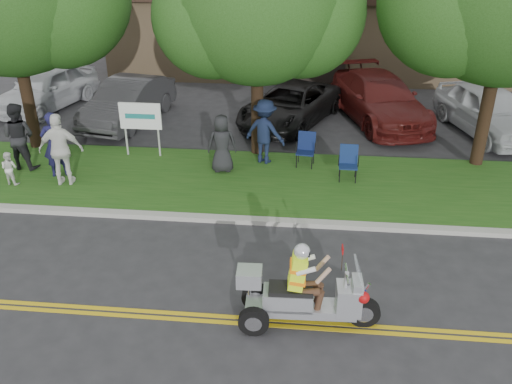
# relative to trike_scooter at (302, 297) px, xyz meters

# --- Properties ---
(ground) EXTENTS (120.00, 120.00, 0.00)m
(ground) POSITION_rel_trike_scooter_xyz_m (-2.05, 0.44, -0.59)
(ground) COLOR #28282B
(ground) RESTS_ON ground
(centerline_near) EXTENTS (60.00, 0.10, 0.01)m
(centerline_near) POSITION_rel_trike_scooter_xyz_m (-2.05, -0.14, -0.58)
(centerline_near) COLOR gold
(centerline_near) RESTS_ON ground
(centerline_far) EXTENTS (60.00, 0.10, 0.01)m
(centerline_far) POSITION_rel_trike_scooter_xyz_m (-2.05, 0.02, -0.58)
(centerline_far) COLOR gold
(centerline_far) RESTS_ON ground
(curb) EXTENTS (60.00, 0.25, 0.12)m
(curb) POSITION_rel_trike_scooter_xyz_m (-2.05, 3.49, -0.53)
(curb) COLOR #A8A89E
(curb) RESTS_ON ground
(grass_verge) EXTENTS (60.00, 4.00, 0.10)m
(grass_verge) POSITION_rel_trike_scooter_xyz_m (-2.05, 5.64, -0.53)
(grass_verge) COLOR #1D4E14
(grass_verge) RESTS_ON ground
(commercial_building) EXTENTS (18.00, 8.20, 4.00)m
(commercial_building) POSITION_rel_trike_scooter_xyz_m (-0.05, 19.42, 1.42)
(commercial_building) COLOR #9E7F5B
(commercial_building) RESTS_ON ground
(tree_mid) EXTENTS (5.88, 4.80, 7.05)m
(tree_mid) POSITION_rel_trike_scooter_xyz_m (-1.50, 7.67, 3.85)
(tree_mid) COLOR #332114
(tree_mid) RESTS_ON ground
(business_sign) EXTENTS (1.25, 0.06, 1.75)m
(business_sign) POSITION_rel_trike_scooter_xyz_m (-4.95, 7.04, 0.67)
(business_sign) COLOR silver
(business_sign) RESTS_ON ground
(trike_scooter) EXTENTS (2.57, 0.87, 1.68)m
(trike_scooter) POSITION_rel_trike_scooter_xyz_m (0.00, 0.00, 0.00)
(trike_scooter) COLOR black
(trike_scooter) RESTS_ON ground
(lawn_chair_a) EXTENTS (0.57, 0.58, 0.97)m
(lawn_chair_a) POSITION_rel_trike_scooter_xyz_m (-0.05, 6.85, 0.06)
(lawn_chair_a) COLOR black
(lawn_chair_a) RESTS_ON grass_verge
(lawn_chair_b) EXTENTS (0.52, 0.53, 0.95)m
(lawn_chair_b) POSITION_rel_trike_scooter_xyz_m (1.12, 6.02, 0.05)
(lawn_chair_b) COLOR black
(lawn_chair_b) RESTS_ON grass_verge
(spectator_adult_left) EXTENTS (0.79, 0.67, 1.85)m
(spectator_adult_left) POSITION_rel_trike_scooter_xyz_m (-6.90, 5.42, 0.44)
(spectator_adult_left) COLOR #191742
(spectator_adult_left) RESTS_ON grass_verge
(spectator_adult_mid) EXTENTS (1.01, 0.83, 1.92)m
(spectator_adult_mid) POSITION_rel_trike_scooter_xyz_m (-8.13, 5.82, 0.48)
(spectator_adult_mid) COLOR black
(spectator_adult_mid) RESTS_ON grass_verge
(spectator_adult_right) EXTENTS (1.22, 0.65, 1.98)m
(spectator_adult_right) POSITION_rel_trike_scooter_xyz_m (-6.49, 4.92, 0.51)
(spectator_adult_right) COLOR white
(spectator_adult_right) RESTS_ON grass_verge
(spectator_chair_a) EXTENTS (1.40, 1.11, 1.90)m
(spectator_chair_a) POSITION_rel_trike_scooter_xyz_m (-1.26, 6.91, 0.47)
(spectator_chair_a) COLOR #131C36
(spectator_chair_a) RESTS_ON grass_verge
(spectator_chair_b) EXTENTS (0.88, 0.65, 1.65)m
(spectator_chair_b) POSITION_rel_trike_scooter_xyz_m (-2.39, 6.15, 0.35)
(spectator_chair_b) COLOR black
(spectator_chair_b) RESTS_ON grass_verge
(child_right) EXTENTS (0.51, 0.43, 0.92)m
(child_right) POSITION_rel_trike_scooter_xyz_m (-7.96, 4.76, -0.02)
(child_right) COLOR silver
(child_right) RESTS_ON grass_verge
(parked_car_far_left) EXTENTS (2.97, 4.99, 1.59)m
(parked_car_far_left) POSITION_rel_trike_scooter_xyz_m (-9.95, 11.41, 0.21)
(parked_car_far_left) COLOR silver
(parked_car_far_left) RESTS_ON ground
(parked_car_left) EXTENTS (2.44, 4.83, 1.52)m
(parked_car_left) POSITION_rel_trike_scooter_xyz_m (-6.38, 10.18, 0.17)
(parked_car_left) COLOR #303032
(parked_car_left) RESTS_ON ground
(parked_car_mid) EXTENTS (3.99, 5.39, 1.36)m
(parked_car_mid) POSITION_rel_trike_scooter_xyz_m (-0.68, 10.61, 0.09)
(parked_car_mid) COLOR black
(parked_car_mid) RESTS_ON ground
(parked_car_right) EXTENTS (3.81, 5.98, 1.61)m
(parked_car_right) POSITION_rel_trike_scooter_xyz_m (2.45, 11.25, 0.22)
(parked_car_right) COLOR #521513
(parked_car_right) RESTS_ON ground
(parked_car_far_right) EXTENTS (3.12, 5.13, 1.63)m
(parked_car_far_right) POSITION_rel_trike_scooter_xyz_m (5.95, 10.31, 0.23)
(parked_car_far_right) COLOR #BABEC2
(parked_car_far_right) RESTS_ON ground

